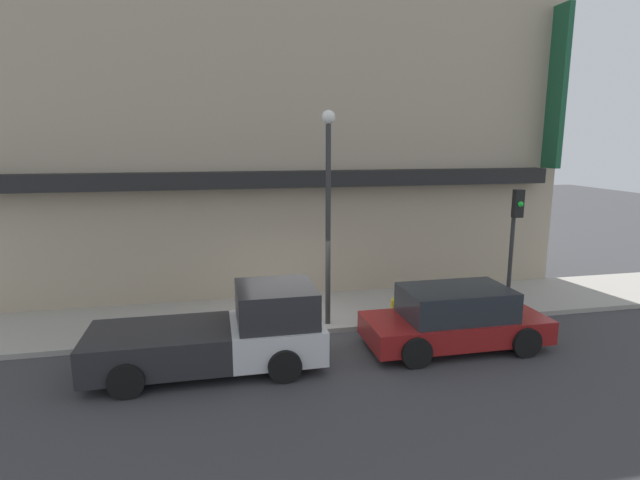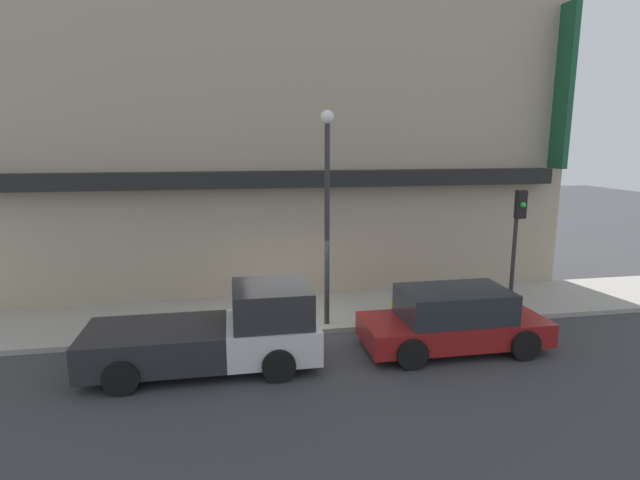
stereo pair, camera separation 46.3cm
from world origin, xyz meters
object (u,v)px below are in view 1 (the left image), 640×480
at_px(pickup_truck, 224,334).
at_px(street_lamp, 328,195).
at_px(traffic_light, 515,228).
at_px(parked_car, 455,318).
at_px(fire_hydrant, 394,307).

height_order(pickup_truck, street_lamp, street_lamp).
bearing_deg(traffic_light, parked_car, -145.56).
height_order(street_lamp, traffic_light, street_lamp).
relative_size(fire_hydrant, traffic_light, 0.16).
height_order(fire_hydrant, traffic_light, traffic_light).
distance_m(fire_hydrant, street_lamp, 3.85).
xyz_separation_m(pickup_truck, street_lamp, (2.87, 1.92, 2.91)).
bearing_deg(parked_car, pickup_truck, -179.23).
bearing_deg(street_lamp, fire_hydrant, 2.47).
bearing_deg(fire_hydrant, parked_car, -66.63).
relative_size(street_lamp, traffic_light, 1.59).
xyz_separation_m(fire_hydrant, street_lamp, (-1.98, -0.09, 3.30)).
relative_size(parked_car, traffic_light, 1.26).
distance_m(pickup_truck, street_lamp, 4.52).
bearing_deg(pickup_truck, street_lamp, 35.06).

